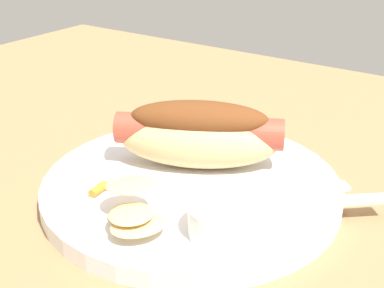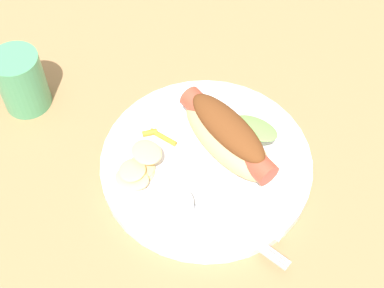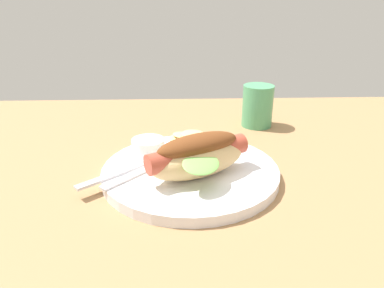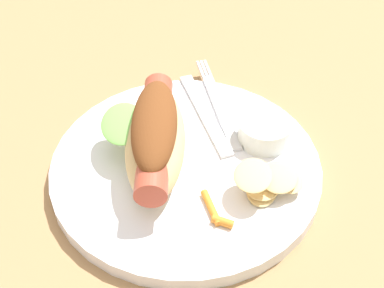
% 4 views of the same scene
% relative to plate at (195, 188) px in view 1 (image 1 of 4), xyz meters
% --- Properties ---
extents(ground_plane, '(1.20, 0.90, 0.02)m').
position_rel_plate_xyz_m(ground_plane, '(-0.00, 0.01, -0.02)').
color(ground_plane, '#9E754C').
extents(plate, '(0.27, 0.27, 0.02)m').
position_rel_plate_xyz_m(plate, '(0.00, 0.00, 0.00)').
color(plate, white).
rests_on(plate, ground_plane).
extents(hot_dog, '(0.16, 0.13, 0.06)m').
position_rel_plate_xyz_m(hot_dog, '(-0.01, 0.03, 0.04)').
color(hot_dog, '#DBB77A').
rests_on(hot_dog, plate).
extents(sauce_ramekin, '(0.05, 0.05, 0.02)m').
position_rel_plate_xyz_m(sauce_ramekin, '(0.06, -0.06, 0.02)').
color(sauce_ramekin, white).
rests_on(sauce_ramekin, plate).
extents(fork, '(0.13, 0.11, 0.00)m').
position_rel_plate_xyz_m(fork, '(0.09, 0.01, 0.01)').
color(fork, silver).
rests_on(fork, plate).
extents(knife, '(0.11, 0.11, 0.00)m').
position_rel_plate_xyz_m(knife, '(0.07, 0.02, 0.01)').
color(knife, silver).
rests_on(knife, plate).
extents(chips_pile, '(0.08, 0.07, 0.03)m').
position_rel_plate_xyz_m(chips_pile, '(0.00, -0.09, 0.02)').
color(chips_pile, '#E7C37E').
rests_on(chips_pile, plate).
extents(carrot_garnish, '(0.03, 0.04, 0.01)m').
position_rel_plate_xyz_m(carrot_garnish, '(-0.05, -0.06, 0.01)').
color(carrot_garnish, orange).
rests_on(carrot_garnish, plate).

